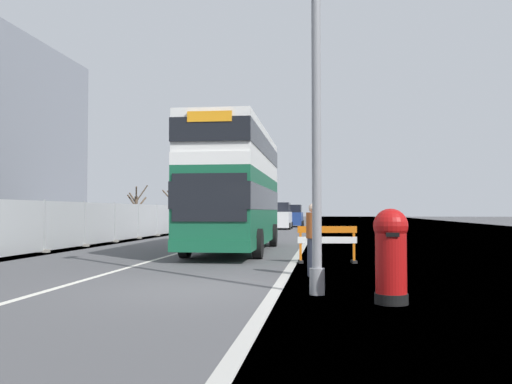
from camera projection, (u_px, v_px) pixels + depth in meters
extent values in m
cube|color=#4C4C4F|center=(197.00, 292.00, 10.75)|extent=(140.00, 280.00, 0.10)
cube|color=#B2AFA8|center=(276.00, 291.00, 10.55)|extent=(0.24, 196.00, 0.01)
cube|color=silver|center=(62.00, 287.00, 11.13)|extent=(0.16, 168.00, 0.01)
cube|color=#145638|center=(236.00, 209.00, 20.94)|extent=(2.61, 10.40, 2.62)
cube|color=silver|center=(236.00, 171.00, 21.00)|extent=(2.61, 10.40, 0.40)
cube|color=silver|center=(236.00, 149.00, 21.03)|extent=(2.58, 10.30, 1.34)
cube|color=black|center=(236.00, 199.00, 20.96)|extent=(2.64, 10.50, 0.84)
cube|color=black|center=(236.00, 149.00, 21.03)|extent=(2.62, 10.45, 0.74)
cube|color=black|center=(209.00, 197.00, 15.79)|extent=(2.27, 0.09, 1.44)
cube|color=orange|center=(209.00, 116.00, 15.88)|extent=(1.36, 0.08, 0.32)
cube|color=#145638|center=(236.00, 238.00, 20.90)|extent=(2.64, 10.50, 0.36)
cylinder|color=black|center=(185.00, 243.00, 17.86)|extent=(0.31, 1.00, 1.00)
cylinder|color=black|center=(258.00, 244.00, 17.57)|extent=(0.31, 1.00, 1.00)
cylinder|color=black|center=(219.00, 235.00, 23.88)|extent=(0.31, 1.00, 1.00)
cylinder|color=black|center=(273.00, 235.00, 23.59)|extent=(0.31, 1.00, 1.00)
cylinder|color=gray|center=(316.00, 56.00, 10.21)|extent=(0.18, 0.18, 9.12)
cylinder|color=gray|center=(317.00, 281.00, 10.06)|extent=(0.29, 0.29, 0.50)
cylinder|color=black|center=(391.00, 298.00, 9.06)|extent=(0.57, 0.57, 0.18)
cylinder|color=#AD0F0F|center=(391.00, 259.00, 9.09)|extent=(0.53, 0.53, 1.15)
sphere|color=#AD0F0F|center=(391.00, 226.00, 9.11)|extent=(0.59, 0.59, 0.59)
cube|color=black|center=(393.00, 235.00, 8.83)|extent=(0.22, 0.03, 0.07)
cube|color=orange|center=(327.00, 229.00, 16.20)|extent=(1.80, 0.29, 0.20)
cube|color=white|center=(327.00, 240.00, 16.19)|extent=(1.80, 0.29, 0.20)
cube|color=orange|center=(301.00, 246.00, 16.19)|extent=(0.08, 0.08, 1.02)
cube|color=black|center=(301.00, 262.00, 16.18)|extent=(0.19, 0.45, 0.08)
cube|color=orange|center=(354.00, 246.00, 16.17)|extent=(0.08, 0.08, 1.02)
cube|color=black|center=(354.00, 262.00, 16.15)|extent=(0.19, 0.45, 0.08)
cube|color=#A8AAAD|center=(18.00, 227.00, 18.57)|extent=(0.04, 3.26, 1.92)
cube|color=#A8AAAD|center=(66.00, 225.00, 21.93)|extent=(0.04, 3.26, 1.92)
cube|color=#A8AAAD|center=(100.00, 223.00, 25.30)|extent=(0.04, 3.26, 1.92)
cube|color=#A8AAAD|center=(127.00, 221.00, 28.67)|extent=(0.04, 3.26, 1.92)
cube|color=#A8AAAD|center=(148.00, 220.00, 32.04)|extent=(0.04, 3.26, 1.92)
cube|color=#A8AAAD|center=(165.00, 219.00, 35.41)|extent=(0.04, 3.26, 1.92)
cube|color=#A8AAAD|center=(179.00, 219.00, 38.78)|extent=(0.04, 3.26, 1.92)
cube|color=#A8AAAD|center=(190.00, 218.00, 42.15)|extent=(0.04, 3.26, 1.92)
cylinder|color=#939699|center=(44.00, 226.00, 20.25)|extent=(0.06, 0.06, 2.02)
cube|color=gray|center=(44.00, 251.00, 20.22)|extent=(0.44, 0.20, 0.12)
cylinder|color=#939699|center=(84.00, 224.00, 23.62)|extent=(0.06, 0.06, 2.02)
cube|color=gray|center=(84.00, 245.00, 23.59)|extent=(0.44, 0.20, 0.12)
cylinder|color=#939699|center=(114.00, 222.00, 26.99)|extent=(0.06, 0.06, 2.02)
cube|color=gray|center=(114.00, 241.00, 26.95)|extent=(0.44, 0.20, 0.12)
cylinder|color=#939699|center=(138.00, 221.00, 30.36)|extent=(0.06, 0.06, 2.02)
cube|color=gray|center=(138.00, 238.00, 30.32)|extent=(0.44, 0.20, 0.12)
cylinder|color=#939699|center=(156.00, 220.00, 33.73)|extent=(0.06, 0.06, 2.02)
cube|color=gray|center=(156.00, 235.00, 33.69)|extent=(0.44, 0.20, 0.12)
cylinder|color=#939699|center=(172.00, 219.00, 37.10)|extent=(0.06, 0.06, 2.02)
cube|color=gray|center=(172.00, 233.00, 37.06)|extent=(0.44, 0.20, 0.12)
cylinder|color=#939699|center=(185.00, 218.00, 40.46)|extent=(0.06, 0.06, 2.02)
cube|color=gray|center=(185.00, 231.00, 40.43)|extent=(0.44, 0.20, 0.12)
cylinder|color=#939699|center=(195.00, 218.00, 43.83)|extent=(0.06, 0.06, 2.02)
cube|color=gray|center=(195.00, 229.00, 43.80)|extent=(0.44, 0.20, 0.12)
cube|color=gray|center=(217.00, 223.00, 38.39)|extent=(1.83, 4.15, 1.10)
cube|color=black|center=(217.00, 210.00, 38.42)|extent=(1.69, 2.28, 0.68)
cylinder|color=black|center=(232.00, 228.00, 39.53)|extent=(0.20, 0.60, 0.60)
cylinder|color=black|center=(208.00, 228.00, 39.77)|extent=(0.20, 0.60, 0.60)
cylinder|color=black|center=(226.00, 229.00, 36.98)|extent=(0.20, 0.60, 0.60)
cylinder|color=black|center=(200.00, 229.00, 37.22)|extent=(0.20, 0.60, 0.60)
cube|color=silver|center=(280.00, 219.00, 45.96)|extent=(1.73, 4.52, 1.32)
cube|color=black|center=(280.00, 207.00, 46.00)|extent=(1.59, 2.49, 0.80)
cylinder|color=black|center=(291.00, 225.00, 47.22)|extent=(0.20, 0.60, 0.60)
cylinder|color=black|center=(272.00, 225.00, 47.44)|extent=(0.20, 0.60, 0.60)
cylinder|color=black|center=(289.00, 226.00, 44.44)|extent=(0.20, 0.60, 0.60)
cylinder|color=black|center=(269.00, 226.00, 44.67)|extent=(0.20, 0.60, 0.60)
cube|color=navy|center=(293.00, 219.00, 53.15)|extent=(1.83, 4.58, 1.25)
cube|color=black|center=(293.00, 209.00, 53.18)|extent=(1.68, 2.52, 0.75)
cylinder|color=black|center=(303.00, 223.00, 54.42)|extent=(0.20, 0.60, 0.60)
cylinder|color=black|center=(285.00, 223.00, 54.65)|extent=(0.20, 0.60, 0.60)
cylinder|color=black|center=(302.00, 224.00, 51.60)|extent=(0.20, 0.60, 0.60)
cylinder|color=black|center=(283.00, 224.00, 51.84)|extent=(0.20, 0.60, 0.60)
cylinder|color=#4C3D2D|center=(136.00, 212.00, 53.01)|extent=(0.33, 0.33, 3.03)
cylinder|color=#4C3D2D|center=(142.00, 193.00, 53.07)|extent=(1.22, 0.26, 1.70)
cylinder|color=#4C3D2D|center=(141.00, 203.00, 53.78)|extent=(0.63, 1.70, 1.35)
cylinder|color=#4C3D2D|center=(133.00, 198.00, 53.37)|extent=(1.07, 0.70, 1.16)
cylinder|color=#4C3D2D|center=(132.00, 201.00, 52.89)|extent=(0.93, 0.62, 1.31)
cylinder|color=#4C3D2D|center=(136.00, 193.00, 52.48)|extent=(0.60, 1.30, 1.36)
cylinder|color=#4C3D2D|center=(173.00, 209.00, 60.20)|extent=(0.39, 0.39, 3.51)
cylinder|color=#4C3D2D|center=(179.00, 191.00, 60.31)|extent=(1.34, 0.41, 1.32)
cylinder|color=#4C3D2D|center=(177.00, 194.00, 60.65)|extent=(0.84, 1.04, 1.28)
cylinder|color=#4C3D2D|center=(172.00, 192.00, 60.78)|extent=(0.78, 1.09, 1.89)
cylinder|color=#4C3D2D|center=(168.00, 196.00, 60.52)|extent=(1.53, 0.53, 1.49)
cylinder|color=#4C3D2D|center=(171.00, 195.00, 59.83)|extent=(0.61, 1.09, 0.90)
cylinder|color=#4C3D2D|center=(173.00, 195.00, 59.56)|extent=(0.51, 1.50, 1.36)
cylinder|color=#2D3342|center=(313.00, 257.00, 12.91)|extent=(0.29, 0.29, 0.92)
cylinder|color=#99471E|center=(313.00, 225.00, 12.93)|extent=(0.34, 0.34, 0.63)
sphere|color=beige|center=(313.00, 208.00, 12.95)|extent=(0.22, 0.22, 0.22)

